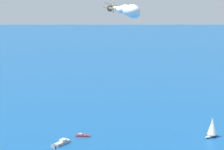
% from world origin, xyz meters
% --- Properties ---
extents(motorboat_far_port, '(6.45, 4.64, 1.88)m').
position_xyz_m(motorboat_far_port, '(-0.67, 32.11, 0.51)').
color(motorboat_far_port, '#B21E1E').
rests_on(motorboat_far_port, ground_plane).
extents(motorboat_inshore, '(9.90, 7.08, 2.88)m').
position_xyz_m(motorboat_inshore, '(-13.66, 26.13, 0.78)').
color(motorboat_inshore, '#9E9993').
rests_on(motorboat_inshore, ground_plane).
extents(sailboat_trailing, '(8.27, 5.15, 10.30)m').
position_xyz_m(sailboat_trailing, '(54.64, 7.22, 4.70)').
color(sailboat_trailing, '#9E9993').
rests_on(sailboat_trailing, ground_plane).
extents(biplane_lead, '(7.51, 7.04, 3.82)m').
position_xyz_m(biplane_lead, '(0.09, 0.27, 60.26)').
color(biplane_lead, orange).
extents(wingwalker_lead, '(0.94, 0.30, 1.78)m').
position_xyz_m(wingwalker_lead, '(0.67, 0.17, 62.37)').
color(wingwalker_lead, white).
extents(smoke_trail_lead, '(9.52, 28.58, 5.08)m').
position_xyz_m(smoke_trail_lead, '(-4.97, -23.61, 59.99)').
color(smoke_trail_lead, white).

